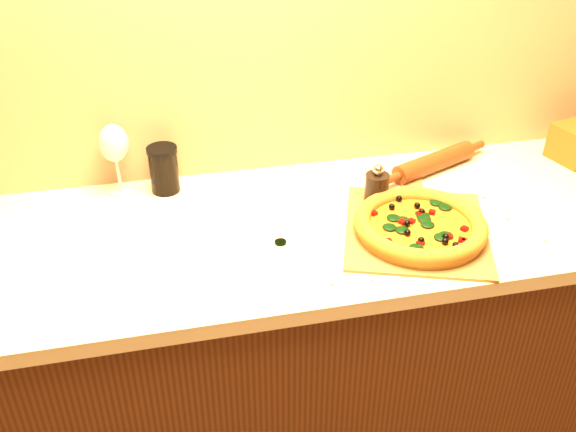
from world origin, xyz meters
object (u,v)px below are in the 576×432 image
at_px(pizza_peel, 416,226).
at_px(wine_glass, 114,145).
at_px(pepper_grinder, 377,188).
at_px(dark_jar, 164,169).
at_px(rolling_pin, 434,162).
at_px(pizza, 420,225).

bearing_deg(pizza_peel, wine_glass, 173.50).
relative_size(pizza_peel, pepper_grinder, 4.70).
distance_m(pizza_peel, dark_jar, 0.70).
relative_size(pepper_grinder, dark_jar, 0.90).
relative_size(rolling_pin, dark_jar, 2.98).
height_order(pizza_peel, dark_jar, dark_jar).
distance_m(wine_glass, dark_jar, 0.15).
bearing_deg(pepper_grinder, pizza, -71.23).
relative_size(pizza_peel, dark_jar, 4.24).
relative_size(rolling_pin, wine_glass, 1.98).
bearing_deg(pizza, pepper_grinder, 108.77).
distance_m(pizza, dark_jar, 0.72).
distance_m(pizza_peel, rolling_pin, 0.33).
xyz_separation_m(rolling_pin, dark_jar, (-0.79, 0.06, 0.04)).
height_order(pepper_grinder, wine_glass, wine_glass).
distance_m(pizza, pepper_grinder, 0.18).
height_order(pizza, rolling_pin, rolling_pin).
distance_m(pizza, rolling_pin, 0.36).
distance_m(pepper_grinder, dark_jar, 0.59).
xyz_separation_m(pizza_peel, dark_jar, (-0.62, 0.34, 0.06)).
bearing_deg(dark_jar, pizza_peel, -28.52).
distance_m(pizza_peel, pepper_grinder, 0.16).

